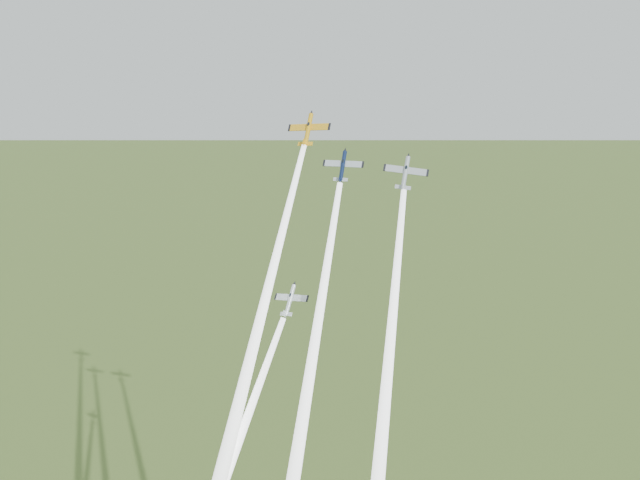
{
  "coord_description": "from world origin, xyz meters",
  "views": [
    {
      "loc": [
        76.82,
        -110.83,
        124.98
      ],
      "look_at": [
        0.0,
        -6.0,
        92.0
      ],
      "focal_mm": 45.0,
      "sensor_mm": 36.0,
      "label": 1
    }
  ],
  "objects_px": {
    "plane_navy": "(343,166)",
    "plane_silver_low": "(290,300)",
    "plane_yellow": "(308,130)",
    "plane_silver_right": "(405,173)"
  },
  "relations": [
    {
      "from": "plane_silver_right",
      "to": "plane_silver_low",
      "type": "distance_m",
      "value": 28.26
    },
    {
      "from": "plane_silver_low",
      "to": "plane_navy",
      "type": "bearing_deg",
      "value": 69.88
    },
    {
      "from": "plane_yellow",
      "to": "plane_silver_right",
      "type": "xyz_separation_m",
      "value": [
        20.2,
        -0.38,
        -5.67
      ]
    },
    {
      "from": "plane_navy",
      "to": "plane_silver_low",
      "type": "relative_size",
      "value": 1.01
    },
    {
      "from": "plane_yellow",
      "to": "plane_silver_low",
      "type": "height_order",
      "value": "plane_yellow"
    },
    {
      "from": "plane_yellow",
      "to": "plane_silver_right",
      "type": "bearing_deg",
      "value": -15.4
    },
    {
      "from": "plane_navy",
      "to": "plane_silver_right",
      "type": "bearing_deg",
      "value": 2.27
    },
    {
      "from": "plane_navy",
      "to": "plane_silver_low",
      "type": "height_order",
      "value": "plane_navy"
    },
    {
      "from": "plane_navy",
      "to": "plane_silver_low",
      "type": "bearing_deg",
      "value": -129.44
    },
    {
      "from": "plane_silver_right",
      "to": "plane_silver_low",
      "type": "bearing_deg",
      "value": -156.65
    }
  ]
}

